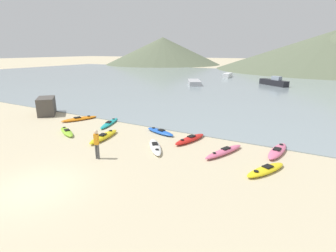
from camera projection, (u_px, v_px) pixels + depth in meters
ground_plane at (35, 188)px, 11.94m from camera, size 400.00×400.00×0.00m
bay_water at (255, 83)px, 50.11m from camera, size 160.00×70.00×0.06m
far_hill_left at (163, 51)px, 114.05m from camera, size 49.60×49.60×11.38m
far_hill_midleft at (332, 50)px, 81.64m from camera, size 71.14×71.14×11.90m
kayak_on_sand_0 at (224, 152)px, 15.85m from camera, size 1.66×3.35×0.35m
kayak_on_sand_1 at (104, 136)px, 18.57m from camera, size 1.30×3.40×0.38m
kayak_on_sand_2 at (190, 139)px, 18.04m from camera, size 1.36×3.09×0.37m
kayak_on_sand_3 at (79, 119)px, 23.48m from camera, size 2.00×3.20×0.31m
kayak_on_sand_4 at (109, 123)px, 22.13m from camera, size 1.71×3.42×0.29m
kayak_on_sand_5 at (155, 147)px, 16.67m from camera, size 2.43×2.74×0.32m
kayak_on_sand_6 at (67, 132)px, 19.70m from camera, size 2.72×1.79×0.35m
kayak_on_sand_7 at (160, 132)px, 19.75m from camera, size 2.82×1.42×0.32m
kayak_on_sand_8 at (277, 151)px, 15.94m from camera, size 1.05×3.23×0.36m
kayak_on_sand_9 at (266, 170)px, 13.48m from camera, size 1.87×2.86×0.32m
person_near_foreground at (97, 142)px, 14.92m from camera, size 0.35×0.27×1.75m
moored_boat_0 at (194, 82)px, 47.29m from camera, size 4.47×5.84×0.76m
moored_boat_1 at (274, 82)px, 46.02m from camera, size 5.40×4.72×1.64m
moored_boat_2 at (227, 75)px, 59.70m from camera, size 1.70×4.42×0.93m
shoreline_rock at (47, 106)px, 25.38m from camera, size 2.93×2.86×1.67m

